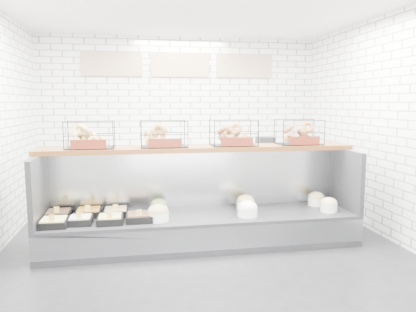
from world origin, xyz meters
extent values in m
plane|color=black|center=(0.00, 0.00, 0.00)|extent=(5.50, 5.50, 0.00)
cube|color=white|center=(0.00, 2.75, 1.50)|extent=(5.00, 0.02, 3.00)
cube|color=white|center=(2.50, 0.00, 1.50)|extent=(0.02, 5.50, 3.00)
cube|color=#C9AC8B|center=(-1.20, 2.72, 2.50)|extent=(1.05, 0.03, 0.42)
cube|color=#C9AC8B|center=(0.00, 2.72, 2.50)|extent=(1.05, 0.03, 0.42)
cube|color=#C9AC8B|center=(1.20, 2.72, 2.50)|extent=(1.05, 0.03, 0.42)
cube|color=black|center=(0.00, 0.30, 0.20)|extent=(4.00, 0.90, 0.40)
cube|color=#93969B|center=(0.00, -0.14, 0.22)|extent=(4.00, 0.03, 0.28)
cube|color=#93969B|center=(0.00, 0.71, 0.80)|extent=(4.00, 0.08, 0.80)
cube|color=black|center=(-1.97, 0.30, 0.80)|extent=(0.06, 0.90, 0.80)
cube|color=black|center=(1.97, 0.30, 0.80)|extent=(0.06, 0.90, 0.80)
cube|color=black|center=(-1.78, 0.10, 0.44)|extent=(0.31, 0.31, 0.08)
cube|color=#F8F27E|center=(-1.78, 0.10, 0.48)|extent=(0.27, 0.27, 0.04)
cube|color=#EEC752|center=(-1.78, -0.01, 0.53)|extent=(0.06, 0.01, 0.08)
cube|color=black|center=(-1.79, 0.46, 0.44)|extent=(0.31, 0.31, 0.08)
cube|color=brown|center=(-1.79, 0.46, 0.48)|extent=(0.26, 0.26, 0.04)
cube|color=#EEC752|center=(-1.79, 0.35, 0.53)|extent=(0.06, 0.01, 0.08)
cube|color=black|center=(-1.49, 0.14, 0.44)|extent=(0.27, 0.27, 0.08)
cube|color=silver|center=(-1.49, 0.14, 0.48)|extent=(0.23, 0.23, 0.04)
cube|color=#EEC752|center=(-1.49, 0.04, 0.53)|extent=(0.06, 0.01, 0.08)
cube|color=black|center=(-1.43, 0.48, 0.44)|extent=(0.32, 0.32, 0.08)
cube|color=orange|center=(-1.43, 0.48, 0.48)|extent=(0.27, 0.27, 0.04)
cube|color=#EEC752|center=(-1.43, 0.37, 0.53)|extent=(0.06, 0.01, 0.08)
cube|color=black|center=(-1.14, 0.11, 0.44)|extent=(0.30, 0.30, 0.08)
cube|color=#DFCA72|center=(-1.14, 0.11, 0.48)|extent=(0.26, 0.26, 0.04)
cube|color=#EEC752|center=(-1.14, 0.01, 0.53)|extent=(0.06, 0.01, 0.08)
cube|color=black|center=(-1.09, 0.44, 0.44)|extent=(0.31, 0.31, 0.08)
cube|color=#DCB787|center=(-1.09, 0.44, 0.48)|extent=(0.26, 0.26, 0.04)
cube|color=#EEC752|center=(-1.09, 0.33, 0.53)|extent=(0.06, 0.01, 0.08)
cube|color=black|center=(-0.80, 0.15, 0.44)|extent=(0.32, 0.32, 0.08)
cube|color=brown|center=(-0.80, 0.15, 0.48)|extent=(0.27, 0.27, 0.04)
cube|color=#EEC752|center=(-0.80, 0.04, 0.53)|extent=(0.06, 0.01, 0.08)
cylinder|color=white|center=(-0.57, 0.11, 0.46)|extent=(0.26, 0.26, 0.11)
ellipsoid|color=tan|center=(-0.57, 0.11, 0.52)|extent=(0.26, 0.26, 0.18)
cylinder|color=white|center=(-0.54, 0.47, 0.46)|extent=(0.22, 0.22, 0.11)
ellipsoid|color=olive|center=(-0.54, 0.47, 0.52)|extent=(0.21, 0.21, 0.15)
cylinder|color=white|center=(0.55, 0.12, 0.46)|extent=(0.25, 0.25, 0.11)
ellipsoid|color=white|center=(0.55, 0.12, 0.52)|extent=(0.25, 0.25, 0.17)
cylinder|color=white|center=(0.62, 0.46, 0.46)|extent=(0.24, 0.24, 0.11)
ellipsoid|color=#D7C76E|center=(0.62, 0.46, 0.52)|extent=(0.23, 0.23, 0.16)
cylinder|color=white|center=(1.67, 0.14, 0.46)|extent=(0.22, 0.22, 0.11)
ellipsoid|color=#D2BC81|center=(1.67, 0.14, 0.52)|extent=(0.22, 0.22, 0.15)
cylinder|color=white|center=(1.65, 0.49, 0.46)|extent=(0.22, 0.22, 0.11)
ellipsoid|color=tan|center=(1.65, 0.49, 0.52)|extent=(0.22, 0.22, 0.15)
cube|color=#4C2710|center=(0.00, 0.52, 1.23)|extent=(4.10, 0.50, 0.06)
cube|color=black|center=(-1.38, 0.52, 1.43)|extent=(0.60, 0.38, 0.34)
cube|color=#5A1D10|center=(-1.38, 0.32, 1.33)|extent=(0.42, 0.02, 0.11)
cube|color=black|center=(-0.46, 0.52, 1.43)|extent=(0.60, 0.38, 0.34)
cube|color=#5A1D10|center=(-0.46, 0.32, 1.33)|extent=(0.42, 0.02, 0.11)
cube|color=black|center=(0.46, 0.52, 1.43)|extent=(0.60, 0.38, 0.34)
cube|color=#5A1D10|center=(0.46, 0.32, 1.33)|extent=(0.42, 0.02, 0.11)
cube|color=black|center=(1.38, 0.52, 1.43)|extent=(0.60, 0.38, 0.34)
cube|color=#5A1D10|center=(1.38, 0.32, 1.33)|extent=(0.42, 0.02, 0.11)
cube|color=#93969B|center=(0.00, 2.43, 0.45)|extent=(4.00, 0.60, 0.90)
cube|color=black|center=(-1.59, 2.38, 1.02)|extent=(0.40, 0.30, 0.24)
cube|color=silver|center=(-0.65, 2.47, 0.99)|extent=(0.35, 0.28, 0.18)
cylinder|color=#C23830|center=(0.76, 2.45, 1.01)|extent=(0.09, 0.09, 0.22)
cube|color=black|center=(1.53, 2.43, 1.05)|extent=(0.30, 0.30, 0.30)
camera|label=1|loc=(-0.81, -4.71, 1.83)|focal=35.00mm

